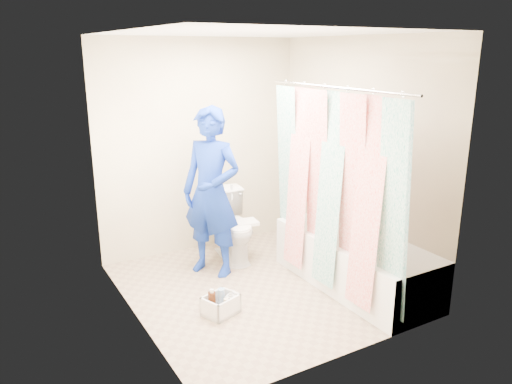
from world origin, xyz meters
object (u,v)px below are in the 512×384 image
plumber (211,192)px  cleaning_caddy (222,305)px  bathtub (354,260)px  toilet (233,226)px

plumber → cleaning_caddy: size_ratio=4.93×
bathtub → cleaning_caddy: bathtub is taller
bathtub → cleaning_caddy: size_ratio=4.96×
toilet → cleaning_caddy: toilet is taller
bathtub → cleaning_caddy: bearing=173.2°
plumber → toilet: bearing=86.1°
bathtub → plumber: (-1.06, 1.00, 0.60)m
plumber → cleaning_caddy: plumber is taller
bathtub → toilet: size_ratio=2.30×
plumber → cleaning_caddy: bearing=-56.0°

